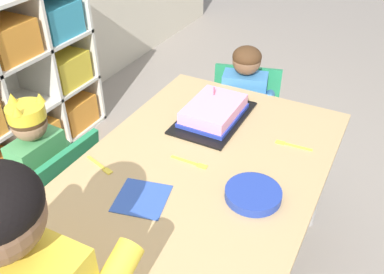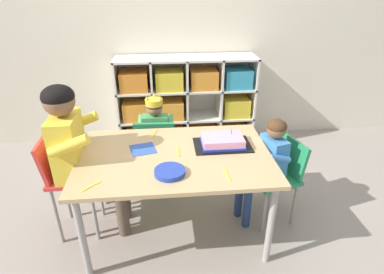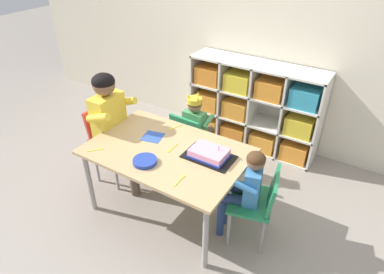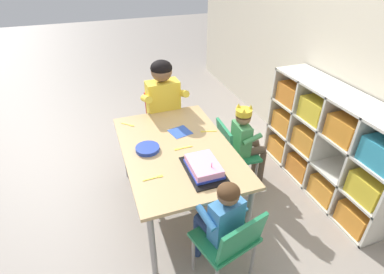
{
  "view_description": "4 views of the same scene",
  "coord_description": "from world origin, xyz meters",
  "px_view_note": "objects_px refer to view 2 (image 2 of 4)",
  "views": [
    {
      "loc": [
        -0.98,
        -0.49,
        1.54
      ],
      "look_at": [
        0.14,
        0.09,
        0.65
      ],
      "focal_mm": 38.54,
      "sensor_mm": 36.0,
      "label": 1
    },
    {
      "loc": [
        -0.06,
        -1.75,
        1.65
      ],
      "look_at": [
        0.12,
        0.04,
        0.73
      ],
      "focal_mm": 29.32,
      "sensor_mm": 36.0,
      "label": 2
    },
    {
      "loc": [
        1.31,
        -1.73,
        2.13
      ],
      "look_at": [
        0.18,
        0.09,
        0.76
      ],
      "focal_mm": 31.52,
      "sensor_mm": 36.0,
      "label": 3
    },
    {
      "loc": [
        1.82,
        -0.53,
        1.94
      ],
      "look_at": [
        0.14,
        0.07,
        0.79
      ],
      "focal_mm": 28.16,
      "sensor_mm": 36.0,
      "label": 4
    }
  ],
  "objects_px": {
    "adult_helper_seated": "(78,146)",
    "paper_plate_stack": "(170,172)",
    "classroom_chair_guest_side": "(277,171)",
    "fork_near_cake_tray": "(227,173)",
    "fork_at_table_front_edge": "(178,151)",
    "child_with_crown": "(156,128)",
    "fork_beside_plate_stack": "(92,185)",
    "classroom_chair_blue": "(156,147)",
    "birthday_cake_on_tray": "(222,142)",
    "fork_scattered_mid_table": "(154,134)",
    "activity_table": "(175,162)",
    "guest_at_table_side": "(267,159)",
    "classroom_chair_adult_side": "(66,175)"
  },
  "relations": [
    {
      "from": "adult_helper_seated",
      "to": "paper_plate_stack",
      "type": "xyz_separation_m",
      "value": [
        0.57,
        -0.3,
        -0.04
      ]
    },
    {
      "from": "child_with_crown",
      "to": "fork_scattered_mid_table",
      "type": "xyz_separation_m",
      "value": [
        -0.01,
        -0.37,
        0.12
      ]
    },
    {
      "from": "classroom_chair_adult_side",
      "to": "classroom_chair_guest_side",
      "type": "relative_size",
      "value": 1.18
    },
    {
      "from": "activity_table",
      "to": "classroom_chair_adult_side",
      "type": "height_order",
      "value": "classroom_chair_adult_side"
    },
    {
      "from": "fork_at_table_front_edge",
      "to": "fork_beside_plate_stack",
      "type": "relative_size",
      "value": 1.39
    },
    {
      "from": "classroom_chair_guest_side",
      "to": "fork_near_cake_tray",
      "type": "height_order",
      "value": "fork_near_cake_tray"
    },
    {
      "from": "fork_scattered_mid_table",
      "to": "child_with_crown",
      "type": "bearing_deg",
      "value": 15.43
    },
    {
      "from": "guest_at_table_side",
      "to": "activity_table",
      "type": "bearing_deg",
      "value": -97.45
    },
    {
      "from": "child_with_crown",
      "to": "fork_scattered_mid_table",
      "type": "bearing_deg",
      "value": 91.55
    },
    {
      "from": "paper_plate_stack",
      "to": "fork_scattered_mid_table",
      "type": "bearing_deg",
      "value": 100.61
    },
    {
      "from": "fork_scattered_mid_table",
      "to": "fork_at_table_front_edge",
      "type": "relative_size",
      "value": 0.94
    },
    {
      "from": "adult_helper_seated",
      "to": "fork_scattered_mid_table",
      "type": "height_order",
      "value": "adult_helper_seated"
    },
    {
      "from": "classroom_chair_guest_side",
      "to": "paper_plate_stack",
      "type": "bearing_deg",
      "value": -82.1
    },
    {
      "from": "guest_at_table_side",
      "to": "fork_scattered_mid_table",
      "type": "xyz_separation_m",
      "value": [
        -0.79,
        0.22,
        0.12
      ]
    },
    {
      "from": "activity_table",
      "to": "fork_beside_plate_stack",
      "type": "xyz_separation_m",
      "value": [
        -0.47,
        -0.29,
        0.06
      ]
    },
    {
      "from": "adult_helper_seated",
      "to": "paper_plate_stack",
      "type": "bearing_deg",
      "value": -118.45
    },
    {
      "from": "paper_plate_stack",
      "to": "fork_beside_plate_stack",
      "type": "height_order",
      "value": "paper_plate_stack"
    },
    {
      "from": "activity_table",
      "to": "fork_beside_plate_stack",
      "type": "height_order",
      "value": "fork_beside_plate_stack"
    },
    {
      "from": "classroom_chair_adult_side",
      "to": "fork_scattered_mid_table",
      "type": "xyz_separation_m",
      "value": [
        0.59,
        0.23,
        0.16
      ]
    },
    {
      "from": "fork_near_cake_tray",
      "to": "fork_beside_plate_stack",
      "type": "relative_size",
      "value": 1.36
    },
    {
      "from": "adult_helper_seated",
      "to": "guest_at_table_side",
      "type": "bearing_deg",
      "value": -90.79
    },
    {
      "from": "child_with_crown",
      "to": "fork_beside_plate_stack",
      "type": "bearing_deg",
      "value": 73.51
    },
    {
      "from": "fork_near_cake_tray",
      "to": "fork_at_table_front_edge",
      "type": "height_order",
      "value": "same"
    },
    {
      "from": "activity_table",
      "to": "guest_at_table_side",
      "type": "height_order",
      "value": "guest_at_table_side"
    },
    {
      "from": "fork_near_cake_tray",
      "to": "fork_beside_plate_stack",
      "type": "xyz_separation_m",
      "value": [
        -0.76,
        -0.05,
        0.0
      ]
    },
    {
      "from": "activity_table",
      "to": "fork_near_cake_tray",
      "type": "relative_size",
      "value": 8.92
    },
    {
      "from": "birthday_cake_on_tray",
      "to": "adult_helper_seated",
      "type": "bearing_deg",
      "value": -179.12
    },
    {
      "from": "classroom_chair_adult_side",
      "to": "paper_plate_stack",
      "type": "relative_size",
      "value": 4.09
    },
    {
      "from": "activity_table",
      "to": "classroom_chair_adult_side",
      "type": "relative_size",
      "value": 1.68
    },
    {
      "from": "activity_table",
      "to": "guest_at_table_side",
      "type": "distance_m",
      "value": 0.66
    },
    {
      "from": "activity_table",
      "to": "fork_at_table_front_edge",
      "type": "distance_m",
      "value": 0.07
    },
    {
      "from": "classroom_chair_adult_side",
      "to": "birthday_cake_on_tray",
      "type": "bearing_deg",
      "value": -90.25
    },
    {
      "from": "activity_table",
      "to": "birthday_cake_on_tray",
      "type": "height_order",
      "value": "birthday_cake_on_tray"
    },
    {
      "from": "classroom_chair_blue",
      "to": "classroom_chair_adult_side",
      "type": "distance_m",
      "value": 0.77
    },
    {
      "from": "adult_helper_seated",
      "to": "birthday_cake_on_tray",
      "type": "relative_size",
      "value": 2.85
    },
    {
      "from": "classroom_chair_guest_side",
      "to": "fork_beside_plate_stack",
      "type": "bearing_deg",
      "value": -86.47
    },
    {
      "from": "adult_helper_seated",
      "to": "guest_at_table_side",
      "type": "relative_size",
      "value": 1.36
    },
    {
      "from": "birthday_cake_on_tray",
      "to": "classroom_chair_adult_side",
      "type": "bearing_deg",
      "value": -179.09
    },
    {
      "from": "classroom_chair_blue",
      "to": "child_with_crown",
      "type": "relative_size",
      "value": 0.79
    },
    {
      "from": "adult_helper_seated",
      "to": "guest_at_table_side",
      "type": "distance_m",
      "value": 1.28
    },
    {
      "from": "classroom_chair_blue",
      "to": "child_with_crown",
      "type": "distance_m",
      "value": 0.17
    },
    {
      "from": "classroom_chair_blue",
      "to": "classroom_chair_guest_side",
      "type": "bearing_deg",
      "value": 155.44
    },
    {
      "from": "classroom_chair_blue",
      "to": "child_with_crown",
      "type": "xyz_separation_m",
      "value": [
        0.0,
        0.11,
        0.13
      ]
    },
    {
      "from": "classroom_chair_guest_side",
      "to": "fork_at_table_front_edge",
      "type": "relative_size",
      "value": 4.41
    },
    {
      "from": "adult_helper_seated",
      "to": "paper_plate_stack",
      "type": "relative_size",
      "value": 6.03
    },
    {
      "from": "activity_table",
      "to": "fork_scattered_mid_table",
      "type": "height_order",
      "value": "fork_scattered_mid_table"
    },
    {
      "from": "birthday_cake_on_tray",
      "to": "fork_at_table_front_edge",
      "type": "relative_size",
      "value": 2.69
    },
    {
      "from": "classroom_chair_blue",
      "to": "birthday_cake_on_tray",
      "type": "bearing_deg",
      "value": 137.06
    },
    {
      "from": "fork_beside_plate_stack",
      "to": "paper_plate_stack",
      "type": "bearing_deg",
      "value": 141.99
    },
    {
      "from": "adult_helper_seated",
      "to": "fork_scattered_mid_table",
      "type": "relative_size",
      "value": 8.15
    }
  ]
}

